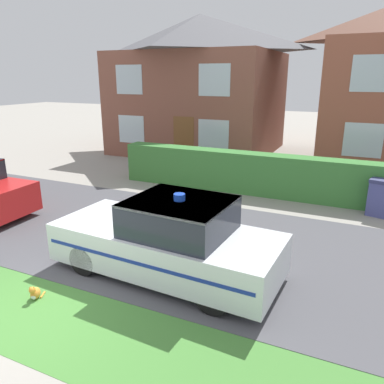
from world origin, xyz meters
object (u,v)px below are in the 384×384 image
at_px(wheelie_bin, 381,197).
at_px(house_left, 199,84).
at_px(cat, 35,293).
at_px(police_car, 169,240).

bearing_deg(wheelie_bin, house_left, 155.35).
distance_m(cat, house_left, 14.89).
bearing_deg(cat, wheelie_bin, 117.30).
relative_size(police_car, wheelie_bin, 4.34).
height_order(cat, wheelie_bin, wheelie_bin).
height_order(house_left, wheelie_bin, house_left).
relative_size(police_car, house_left, 0.58).
distance_m(house_left, wheelie_bin, 11.44).
distance_m(police_car, wheelie_bin, 6.74).
bearing_deg(house_left, cat, -77.92).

